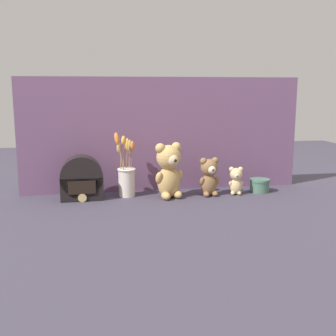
% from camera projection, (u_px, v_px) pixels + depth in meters
% --- Properties ---
extents(ground_plane, '(4.00, 4.00, 0.00)m').
position_uv_depth(ground_plane, '(169.00, 197.00, 2.10)').
color(ground_plane, '#3D3847').
extents(backdrop_wall, '(1.48, 0.02, 0.59)m').
position_uv_depth(backdrop_wall, '(163.00, 135.00, 2.20)').
color(backdrop_wall, '#704C70').
rests_on(backdrop_wall, ground).
extents(teddy_bear_large, '(0.15, 0.14, 0.27)m').
position_uv_depth(teddy_bear_large, '(169.00, 169.00, 2.07)').
color(teddy_bear_large, tan).
rests_on(teddy_bear_large, ground).
extents(teddy_bear_medium, '(0.11, 0.10, 0.20)m').
position_uv_depth(teddy_bear_medium, '(209.00, 176.00, 2.11)').
color(teddy_bear_medium, olive).
rests_on(teddy_bear_medium, ground).
extents(teddy_bear_small, '(0.08, 0.07, 0.14)m').
position_uv_depth(teddy_bear_small, '(236.00, 180.00, 2.14)').
color(teddy_bear_small, '#DBBC84').
rests_on(teddy_bear_small, ground).
extents(flower_vase, '(0.11, 0.10, 0.33)m').
position_uv_depth(flower_vase, '(126.00, 176.00, 2.11)').
color(flower_vase, silver).
rests_on(flower_vase, ground).
extents(vintage_radio, '(0.21, 0.11, 0.22)m').
position_uv_depth(vintage_radio, '(82.00, 181.00, 2.04)').
color(vintage_radio, black).
rests_on(vintage_radio, ground).
extents(decorative_tin_tall, '(0.10, 0.10, 0.07)m').
position_uv_depth(decorative_tin_tall, '(260.00, 185.00, 2.20)').
color(decorative_tin_tall, '#47705B').
rests_on(decorative_tin_tall, ground).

